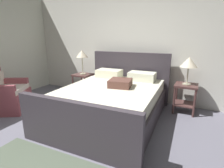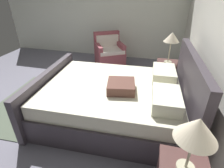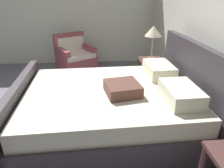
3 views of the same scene
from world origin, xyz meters
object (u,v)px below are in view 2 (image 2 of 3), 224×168
at_px(armchair, 109,54).
at_px(table_lamp_left, 172,38).
at_px(bed, 116,99).
at_px(table_lamp_right, 197,130).
at_px(nightstand_left, 166,71).

bearing_deg(armchair, table_lamp_left, 58.86).
bearing_deg(table_lamp_left, armchair, -121.14).
bearing_deg(armchair, bed, 18.04).
bearing_deg(table_lamp_right, armchair, -154.52).
distance_m(table_lamp_left, armchair, 1.94).
xyz_separation_m(bed, nightstand_left, (-1.25, 0.82, 0.06)).
distance_m(bed, table_lamp_right, 1.70).
relative_size(bed, table_lamp_right, 4.37).
bearing_deg(bed, armchair, -161.96).
height_order(bed, table_lamp_left, table_lamp_left).
height_order(table_lamp_right, table_lamp_left, table_lamp_left).
height_order(bed, table_lamp_right, bed).
bearing_deg(table_lamp_right, table_lamp_left, -177.61).
distance_m(table_lamp_right, table_lamp_left, 2.50).
distance_m(bed, nightstand_left, 1.49).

